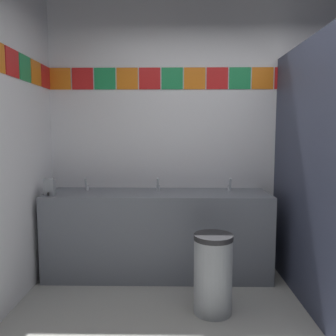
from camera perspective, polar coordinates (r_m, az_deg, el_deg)
wall_back at (r=3.66m, az=9.78°, el=5.44°), size 3.69×0.09×2.75m
vanity_counter at (r=3.44m, az=-1.73°, el=-10.63°), size 2.16×0.57×0.82m
faucet_left at (r=3.53m, az=-13.42°, el=-2.85°), size 0.04×0.10×0.14m
faucet_center at (r=3.43m, az=-1.68°, el=-2.96°), size 0.04×0.10×0.14m
faucet_right at (r=3.47m, az=10.27°, el=-2.94°), size 0.04×0.10×0.14m
soap_dispenser at (r=3.37m, az=-19.12°, el=-2.98°), size 0.09×0.09×0.16m
trash_bin at (r=2.81m, az=7.49°, el=-17.02°), size 0.30×0.30×0.62m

